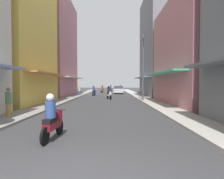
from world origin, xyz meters
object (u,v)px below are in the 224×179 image
motorbike_white (108,93)px  motorbike_red (120,89)px  motorbike_green (110,89)px  motorbike_maroon (52,119)px  parked_car (118,90)px  pedestrian_midway (79,91)px  motorbike_blue (93,91)px  pedestrian_crossing (8,103)px  utility_pole (142,67)px  motorbike_orange (101,89)px

motorbike_white → motorbike_red: size_ratio=0.97×
motorbike_green → motorbike_maroon: bearing=-92.7°
parked_car → pedestrian_midway: 8.67m
motorbike_red → pedestrian_midway: (-7.00, -12.40, 0.07)m
motorbike_green → motorbike_blue: bearing=-101.0°
pedestrian_crossing → motorbike_green: bearing=80.2°
pedestrian_crossing → utility_pole: utility_pole is taller
motorbike_orange → utility_pole: size_ratio=0.25×
motorbike_orange → utility_pole: bearing=-73.9°
pedestrian_crossing → utility_pole: 13.55m
motorbike_blue → motorbike_green: bearing=79.0°
motorbike_blue → motorbike_red: size_ratio=1.00×
motorbike_white → pedestrian_midway: bearing=127.0°
motorbike_maroon → motorbike_orange: bearing=90.0°
motorbike_white → parked_car: (1.61, 12.18, 0.04)m
motorbike_white → parked_car: motorbike_white is taller
motorbike_orange → motorbike_white: bearing=-83.9°
motorbike_red → utility_pole: utility_pole is taller
motorbike_blue → utility_pole: bearing=-55.9°
pedestrian_midway → pedestrian_crossing: 18.80m
motorbike_green → motorbike_maroon: 35.52m
pedestrian_midway → motorbike_orange: bearing=72.2°
motorbike_blue → parked_car: 7.27m
parked_car → pedestrian_midway: pedestrian_midway is taller
motorbike_maroon → utility_pole: bearing=68.8°
motorbike_white → pedestrian_midway: (-4.70, 6.24, 0.07)m
parked_car → pedestrian_crossing: pedestrian_crossing is taller
motorbike_orange → utility_pole: (5.33, -18.52, 2.96)m
motorbike_blue → motorbike_maroon: 22.77m
motorbike_orange → pedestrian_midway: 9.89m
motorbike_orange → pedestrian_crossing: 28.45m
motorbike_blue → motorbike_white: size_ratio=1.03×
parked_car → pedestrian_midway: size_ratio=2.70×
motorbike_blue → utility_pole: size_ratio=0.25×
pedestrian_crossing → motorbike_white: bearing=66.8°
motorbike_green → utility_pole: 22.24m
motorbike_blue → motorbike_orange: same height
pedestrian_crossing → utility_pole: (9.05, 9.68, 2.82)m
motorbike_white → motorbike_orange: 15.75m
motorbike_orange → pedestrian_crossing: size_ratio=1.05×
motorbike_green → motorbike_orange: (-1.70, -3.21, 0.00)m
motorbike_blue → motorbike_red: same height
motorbike_red → pedestrian_crossing: (-7.69, -31.19, 0.15)m
motorbike_maroon → pedestrian_midway: motorbike_maroon is taller
motorbike_orange → motorbike_maroon: bearing=-90.0°
motorbike_maroon → parked_car: bearing=83.5°
motorbike_blue → motorbike_maroon: same height
utility_pole → pedestrian_midway: bearing=132.6°
motorbike_red → pedestrian_crossing: size_ratio=1.06×
motorbike_white → utility_pole: (3.66, -2.87, 2.96)m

